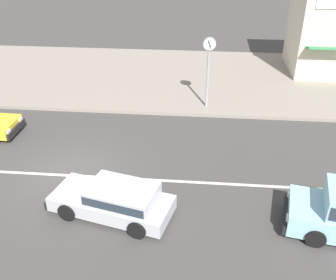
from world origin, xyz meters
TOP-DOWN VIEW (x-y plane):
  - ground_plane at (0.00, 0.00)m, footprint 160.00×160.00m
  - lane_centre_stripe at (0.00, 0.00)m, footprint 50.40×0.14m
  - kerb_strip at (0.00, 10.34)m, footprint 68.00×10.00m
  - hatchback_silver_3 at (2.15, -1.96)m, footprint 4.25×2.48m
  - street_clock at (5.00, 6.24)m, footprint 0.60×0.22m

SIDE VIEW (x-z plane):
  - ground_plane at x=0.00m, z-range 0.00..0.00m
  - lane_centre_stripe at x=0.00m, z-range 0.00..0.01m
  - kerb_strip at x=0.00m, z-range 0.00..0.15m
  - hatchback_silver_3 at x=2.15m, z-range 0.04..1.14m
  - street_clock at x=5.00m, z-range 0.96..4.41m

